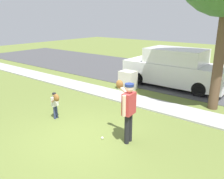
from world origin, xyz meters
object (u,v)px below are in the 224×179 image
person_adult (128,106)px  baseball (102,138)px  parked_van_white (175,69)px  person_child (55,102)px  utility_cabinet (128,80)px

person_adult → baseball: size_ratio=22.96×
person_adult → baseball: (-0.63, -0.34, -1.03)m
baseball → parked_van_white: bearing=96.0°
person_adult → parked_van_white: bearing=-82.6°
person_child → parked_van_white: bearing=72.2°
baseball → utility_cabinet: utility_cabinet is taller
person_adult → parked_van_white: 6.12m
person_adult → utility_cabinet: 4.99m
baseball → person_adult: bearing=28.8°
person_adult → baseball: person_adult is taller
baseball → parked_van_white: (-0.66, 6.33, 0.87)m
utility_cabinet → person_child: bearing=-89.1°
parked_van_white → baseball: bearing=-84.0°
person_child → utility_cabinet: bearing=86.1°
parked_van_white → utility_cabinet: bearing=-128.5°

